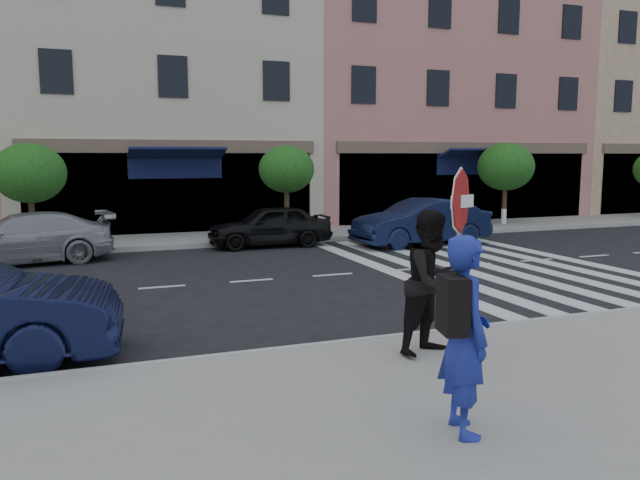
# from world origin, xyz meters

# --- Properties ---
(ground) EXTENTS (120.00, 120.00, 0.00)m
(ground) POSITION_xyz_m (0.00, 0.00, 0.00)
(ground) COLOR black
(ground) RESTS_ON ground
(sidewalk_near) EXTENTS (60.00, 4.50, 0.15)m
(sidewalk_near) POSITION_xyz_m (0.00, -3.75, 0.07)
(sidewalk_near) COLOR gray
(sidewalk_near) RESTS_ON ground
(sidewalk_far) EXTENTS (60.00, 3.00, 0.15)m
(sidewalk_far) POSITION_xyz_m (0.00, 11.00, 0.07)
(sidewalk_far) COLOR gray
(sidewalk_far) RESTS_ON ground
(building_centre) EXTENTS (11.00, 9.00, 11.00)m
(building_centre) POSITION_xyz_m (-0.50, 17.00, 5.50)
(building_centre) COLOR beige
(building_centre) RESTS_ON ground
(building_east_mid) EXTENTS (13.00, 9.00, 13.00)m
(building_east_mid) POSITION_xyz_m (11.50, 17.00, 6.50)
(building_east_mid) COLOR tan
(building_east_mid) RESTS_ON ground
(building_east_far) EXTENTS (12.00, 9.00, 12.00)m
(building_east_far) POSITION_xyz_m (24.00, 17.00, 6.00)
(building_east_far) COLOR #D6B389
(building_east_far) RESTS_ON ground
(street_tree_wb) EXTENTS (2.10, 2.10, 3.06)m
(street_tree_wb) POSITION_xyz_m (-5.00, 10.80, 2.31)
(street_tree_wb) COLOR #473323
(street_tree_wb) RESTS_ON sidewalk_far
(street_tree_c) EXTENTS (1.90, 1.90, 3.04)m
(street_tree_c) POSITION_xyz_m (3.00, 10.80, 2.36)
(street_tree_c) COLOR #473323
(street_tree_c) RESTS_ON sidewalk_far
(street_tree_ea) EXTENTS (2.20, 2.20, 3.19)m
(street_tree_ea) POSITION_xyz_m (12.00, 10.80, 2.39)
(street_tree_ea) COLOR #473323
(street_tree_ea) RESTS_ON sidewalk_far
(stop_sign) EXTENTS (0.85, 0.34, 2.54)m
(stop_sign) POSITION_xyz_m (1.17, -2.62, 2.00)
(stop_sign) COLOR gray
(stop_sign) RESTS_ON sidewalk_near
(photographer) EXTENTS (0.62, 0.80, 1.95)m
(photographer) POSITION_xyz_m (-0.09, -4.69, 1.13)
(photographer) COLOR #212D98
(photographer) RESTS_ON sidewalk_near
(walker) EXTENTS (1.16, 1.04, 1.97)m
(walker) POSITION_xyz_m (0.89, -2.41, 1.14)
(walker) COLOR black
(walker) RESTS_ON sidewalk_near
(car_far_left) EXTENTS (4.84, 2.49, 1.34)m
(car_far_left) POSITION_xyz_m (-5.11, 8.32, 0.67)
(car_far_left) COLOR #939297
(car_far_left) RESTS_ON ground
(car_far_mid) EXTENTS (3.86, 1.59, 1.31)m
(car_far_mid) POSITION_xyz_m (1.89, 9.10, 0.66)
(car_far_mid) COLOR black
(car_far_mid) RESTS_ON ground
(car_far_right) EXTENTS (4.59, 1.92, 1.48)m
(car_far_right) POSITION_xyz_m (6.50, 7.69, 0.74)
(car_far_right) COLOR black
(car_far_right) RESTS_ON ground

